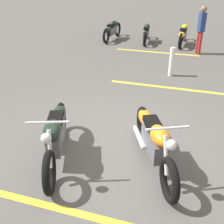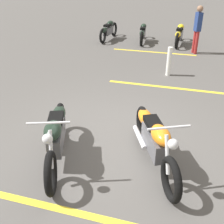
{
  "view_description": "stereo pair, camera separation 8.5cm",
  "coord_description": "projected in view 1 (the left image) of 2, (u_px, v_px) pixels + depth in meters",
  "views": [
    {
      "loc": [
        -4.41,
        -0.94,
        3.01
      ],
      "look_at": [
        -0.09,
        0.0,
        0.65
      ],
      "focal_mm": 44.42,
      "sensor_mm": 36.0,
      "label": 1
    },
    {
      "loc": [
        -4.43,
        -0.86,
        3.01
      ],
      "look_at": [
        -0.09,
        0.0,
        0.65
      ],
      "focal_mm": 44.42,
      "sensor_mm": 36.0,
      "label": 2
    }
  ],
  "objects": [
    {
      "name": "parking_stripe_near",
      "position": [
        76.0,
        213.0,
        3.8
      ],
      "size": [
        0.4,
        3.2,
        0.01
      ],
      "primitive_type": "cube",
      "rotation": [
        0.0,
        0.0,
        1.48
      ],
      "color": "yellow",
      "rests_on": "ground"
    },
    {
      "name": "bollard_post",
      "position": [
        172.0,
        62.0,
        8.27
      ],
      "size": [
        0.14,
        0.14,
        0.87
      ],
      "primitive_type": "cylinder",
      "color": "white",
      "rests_on": "ground"
    },
    {
      "name": "motorcycle_row_left",
      "position": [
        146.0,
        33.0,
        11.86
      ],
      "size": [
        1.98,
        0.26,
        0.74
      ],
      "rotation": [
        0.0,
        0.0,
        0.02
      ],
      "color": "black",
      "rests_on": "ground"
    },
    {
      "name": "motorcycle_row_far_left",
      "position": [
        183.0,
        34.0,
        11.48
      ],
      "size": [
        2.1,
        0.42,
        0.79
      ],
      "rotation": [
        0.0,
        0.0,
        -0.14
      ],
      "color": "black",
      "rests_on": "ground"
    },
    {
      "name": "parking_stripe_far",
      "position": [
        157.0,
        52.0,
        10.69
      ],
      "size": [
        0.4,
        3.2,
        0.01
      ],
      "primitive_type": "cube",
      "rotation": [
        0.0,
        0.0,
        1.48
      ],
      "color": "yellow",
      "rests_on": "ground"
    },
    {
      "name": "motorcycle_bright_foreground",
      "position": [
        153.0,
        140.0,
        4.56
      ],
      "size": [
        2.13,
        0.92,
        1.04
      ],
      "rotation": [
        0.0,
        0.0,
        3.5
      ],
      "color": "black",
      "rests_on": "ground"
    },
    {
      "name": "parking_stripe_mid",
      "position": [
        167.0,
        87.0,
        7.65
      ],
      "size": [
        0.4,
        3.2,
        0.01
      ],
      "primitive_type": "cube",
      "rotation": [
        0.0,
        0.0,
        1.48
      ],
      "color": "yellow",
      "rests_on": "ground"
    },
    {
      "name": "ground_plane",
      "position": [
        113.0,
        139.0,
        5.4
      ],
      "size": [
        60.0,
        60.0,
        0.0
      ],
      "primitive_type": "plane",
      "color": "#514F4C"
    },
    {
      "name": "bystander_near_row",
      "position": [
        201.0,
        28.0,
        10.1
      ],
      "size": [
        0.3,
        0.27,
        1.72
      ],
      "rotation": [
        0.0,
        0.0,
        1.99
      ],
      "color": "maroon",
      "rests_on": "ground"
    },
    {
      "name": "motorcycle_row_center",
      "position": [
        112.0,
        30.0,
        12.27
      ],
      "size": [
        2.08,
        0.44,
        0.79
      ],
      "rotation": [
        0.0,
        0.0,
        -0.15
      ],
      "color": "black",
      "rests_on": "ground"
    },
    {
      "name": "motorcycle_dark_foreground",
      "position": [
        56.0,
        134.0,
        4.7
      ],
      "size": [
        2.18,
        0.82,
        1.04
      ],
      "rotation": [
        0.0,
        0.0,
        3.41
      ],
      "color": "black",
      "rests_on": "ground"
    }
  ]
}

